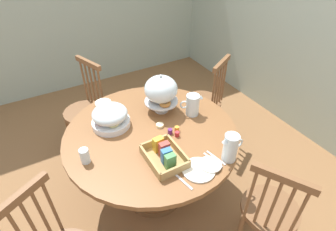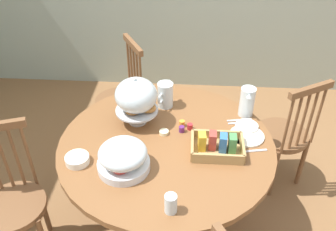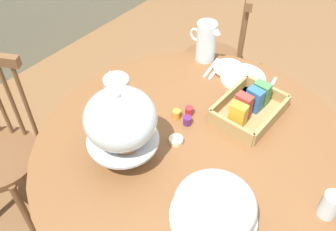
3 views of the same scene
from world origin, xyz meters
TOP-DOWN VIEW (x-y plane):
  - ground_plane at (0.00, 0.00)m, footprint 10.00×10.00m
  - dining_table at (-0.12, -0.10)m, footprint 1.35×1.35m
  - windsor_chair_facing_door at (0.74, 0.37)m, footprint 0.45×0.45m
  - windsor_chair_far_side at (-0.57, 0.76)m, footprint 0.45×0.45m
  - pastry_stand_with_dome at (-0.33, 0.10)m, footprint 0.28×0.28m
  - fruit_platter_covered at (-0.35, -0.34)m, footprint 0.30×0.30m
  - orange_juice_pitcher at (0.40, 0.24)m, footprint 0.10×0.18m
  - milk_pitcher at (-0.16, 0.30)m, footprint 0.11×0.19m
  - cereal_basket at (0.19, -0.15)m, footprint 0.32×0.24m
  - china_plate_large at (0.38, -0.01)m, footprint 0.22×0.22m
  - china_plate_small at (0.39, 0.08)m, footprint 0.15×0.15m
  - drinking_glass at (-0.06, -0.63)m, footprint 0.06×0.06m
  - butter_dish at (-0.14, -0.01)m, footprint 0.06×0.06m
  - jam_jar_strawberry at (0.02, 0.05)m, footprint 0.04×0.04m
  - jam_jar_apricot at (-0.03, 0.08)m, footprint 0.04×0.04m
  - jam_jar_grape at (-0.03, 0.02)m, footprint 0.04×0.04m
  - table_knife at (0.36, 0.13)m, footprint 0.17×0.04m
  - dinner_fork at (0.35, 0.16)m, footprint 0.17×0.04m
  - soup_spoon at (0.41, -0.14)m, footprint 0.17×0.04m

SIDE VIEW (x-z plane):
  - ground_plane at x=0.00m, z-range 0.00..0.00m
  - windsor_chair_facing_door at x=0.74m, z-range -0.03..0.94m
  - windsor_chair_far_side at x=-0.57m, z-range -0.03..0.94m
  - dining_table at x=-0.12m, z-range 0.18..0.92m
  - table_knife at x=0.36m, z-range 0.74..0.75m
  - dinner_fork at x=0.35m, z-range 0.74..0.75m
  - soup_spoon at x=0.41m, z-range 0.74..0.75m
  - china_plate_large at x=0.38m, z-range 0.74..0.75m
  - butter_dish at x=-0.14m, z-range 0.74..0.76m
  - china_plate_small at x=0.39m, z-range 0.75..0.76m
  - jam_jar_strawberry at x=0.02m, z-range 0.74..0.78m
  - jam_jar_apricot at x=-0.03m, z-range 0.74..0.78m
  - jam_jar_grape at x=-0.03m, z-range 0.74..0.78m
  - cereal_basket at x=0.19m, z-range 0.72..0.84m
  - drinking_glass at x=-0.06m, z-range 0.74..0.85m
  - milk_pitcher at x=-0.16m, z-range 0.73..0.91m
  - fruit_platter_covered at x=-0.35m, z-range 0.74..0.92m
  - orange_juice_pitcher at x=0.40m, z-range 0.73..0.94m
  - pastry_stand_with_dome at x=-0.33m, z-range 0.77..1.11m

